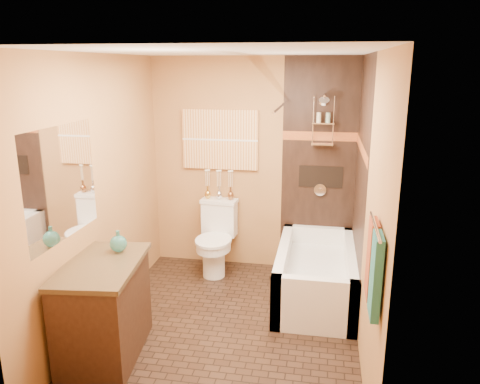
% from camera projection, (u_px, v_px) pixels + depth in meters
% --- Properties ---
extents(floor, '(3.00, 3.00, 0.00)m').
position_uv_depth(floor, '(227.00, 327.00, 4.42)').
color(floor, black).
rests_on(floor, ground).
extents(wall_left, '(0.02, 3.00, 2.50)m').
position_uv_depth(wall_left, '(99.00, 194.00, 4.29)').
color(wall_left, '#AF7843').
rests_on(wall_left, floor).
extents(wall_right, '(0.02, 3.00, 2.50)m').
position_uv_depth(wall_right, '(368.00, 208.00, 3.88)').
color(wall_right, '#AF7843').
rests_on(wall_right, floor).
extents(wall_back, '(2.40, 0.02, 2.50)m').
position_uv_depth(wall_back, '(252.00, 165.00, 5.51)').
color(wall_back, '#AF7843').
rests_on(wall_back, floor).
extents(wall_front, '(2.40, 0.02, 2.50)m').
position_uv_depth(wall_front, '(172.00, 273.00, 2.66)').
color(wall_front, '#AF7843').
rests_on(wall_front, floor).
extents(ceiling, '(3.00, 3.00, 0.00)m').
position_uv_depth(ceiling, '(225.00, 52.00, 3.76)').
color(ceiling, silver).
rests_on(ceiling, wall_back).
extents(alcove_tile_back, '(0.85, 0.01, 2.50)m').
position_uv_depth(alcove_tile_back, '(319.00, 168.00, 5.37)').
color(alcove_tile_back, black).
rests_on(alcove_tile_back, wall_back).
extents(alcove_tile_right, '(0.01, 1.50, 2.50)m').
position_uv_depth(alcove_tile_right, '(360.00, 186.00, 4.60)').
color(alcove_tile_right, black).
rests_on(alcove_tile_right, wall_right).
extents(mosaic_band_back, '(0.85, 0.01, 0.10)m').
position_uv_depth(mosaic_band_back, '(320.00, 136.00, 5.26)').
color(mosaic_band_back, maroon).
rests_on(mosaic_band_back, alcove_tile_back).
extents(mosaic_band_right, '(0.01, 1.50, 0.10)m').
position_uv_depth(mosaic_band_right, '(362.00, 148.00, 4.50)').
color(mosaic_band_right, maroon).
rests_on(mosaic_band_right, alcove_tile_right).
extents(alcove_niche, '(0.50, 0.01, 0.25)m').
position_uv_depth(alcove_niche, '(321.00, 177.00, 5.38)').
color(alcove_niche, black).
rests_on(alcove_niche, alcove_tile_back).
extents(shower_fixtures, '(0.24, 0.33, 1.16)m').
position_uv_depth(shower_fixtures, '(323.00, 133.00, 5.15)').
color(shower_fixtures, silver).
rests_on(shower_fixtures, floor).
extents(curtain_rod, '(0.03, 1.55, 0.03)m').
position_uv_depth(curtain_rod, '(282.00, 105.00, 4.53)').
color(curtain_rod, silver).
rests_on(curtain_rod, wall_back).
extents(towel_bar, '(0.02, 0.55, 0.02)m').
position_uv_depth(towel_bar, '(375.00, 226.00, 2.84)').
color(towel_bar, silver).
rests_on(towel_bar, wall_right).
extents(towel_teal, '(0.05, 0.22, 0.52)m').
position_uv_depth(towel_teal, '(376.00, 276.00, 2.79)').
color(towel_teal, '#206B61').
rests_on(towel_teal, towel_bar).
extents(towel_rust, '(0.05, 0.22, 0.52)m').
position_uv_depth(towel_rust, '(372.00, 259.00, 3.03)').
color(towel_rust, maroon).
rests_on(towel_rust, towel_bar).
extents(sunset_painting, '(0.90, 0.04, 0.70)m').
position_uv_depth(sunset_painting, '(220.00, 140.00, 5.48)').
color(sunset_painting, '#C36D2D').
rests_on(sunset_painting, wall_back).
extents(vanity_mirror, '(0.01, 1.00, 0.90)m').
position_uv_depth(vanity_mirror, '(62.00, 183.00, 3.66)').
color(vanity_mirror, white).
rests_on(vanity_mirror, wall_left).
extents(bathtub, '(0.80, 1.50, 0.55)m').
position_uv_depth(bathtub, '(316.00, 278.00, 4.93)').
color(bathtub, white).
rests_on(bathtub, floor).
extents(toilet, '(0.44, 0.65, 0.85)m').
position_uv_depth(toilet, '(216.00, 238.00, 5.51)').
color(toilet, white).
rests_on(toilet, floor).
extents(vanity, '(0.69, 1.02, 0.84)m').
position_uv_depth(vanity, '(104.00, 309.00, 3.90)').
color(vanity, black).
rests_on(vanity, floor).
extents(teal_bottle, '(0.17, 0.17, 0.23)m').
position_uv_depth(teal_bottle, '(118.00, 241.00, 3.99)').
color(teal_bottle, '#28786F').
rests_on(teal_bottle, vanity).
extents(bud_vases, '(0.35, 0.07, 0.35)m').
position_uv_depth(bud_vases, '(219.00, 184.00, 5.53)').
color(bud_vases, gold).
rests_on(bud_vases, toilet).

